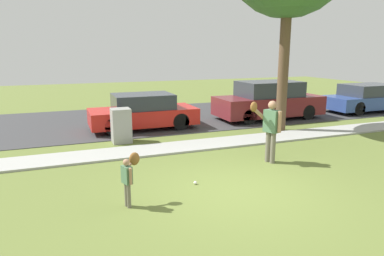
{
  "coord_description": "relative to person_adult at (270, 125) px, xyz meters",
  "views": [
    {
      "loc": [
        -3.39,
        -6.17,
        2.93
      ],
      "look_at": [
        -0.27,
        1.92,
        1.0
      ],
      "focal_mm": 32.46,
      "sensor_mm": 36.0,
      "label": 1
    }
  ],
  "objects": [
    {
      "name": "parked_suv_maroon",
      "position": [
        3.46,
        5.31,
        -0.24
      ],
      "size": [
        4.7,
        1.9,
        1.63
      ],
      "rotation": [
        0.0,
        0.0,
        3.14
      ],
      "color": "maroon",
      "rests_on": "road_surface"
    },
    {
      "name": "utility_cabinet",
      "position": [
        -3.3,
        3.53,
        -0.47
      ],
      "size": [
        0.61,
        0.58,
        1.12
      ],
      "primitive_type": "cube",
      "color": "gray",
      "rests_on": "ground"
    },
    {
      "name": "sidewalk_strip",
      "position": [
        -1.73,
        2.2,
        -1.0
      ],
      "size": [
        36.0,
        1.2,
        0.06
      ],
      "primitive_type": "cube",
      "color": "#A3A39E",
      "rests_on": "ground"
    },
    {
      "name": "road_surface",
      "position": [
        -1.73,
        7.2,
        -1.02
      ],
      "size": [
        36.0,
        6.8,
        0.02
      ],
      "primitive_type": "cube",
      "color": "#38383A",
      "rests_on": "ground"
    },
    {
      "name": "person_adult",
      "position": [
        0.0,
        0.0,
        0.0
      ],
      "size": [
        0.8,
        0.57,
        1.67
      ],
      "rotation": [
        0.0,
        0.0,
        -2.82
      ],
      "color": "#6B6656",
      "rests_on": "ground"
    },
    {
      "name": "ground_plane",
      "position": [
        -1.73,
        2.1,
        -1.03
      ],
      "size": [
        48.0,
        48.0,
        0.0
      ],
      "primitive_type": "plane",
      "color": "olive"
    },
    {
      "name": "person_child",
      "position": [
        -3.98,
        -1.3,
        -0.37
      ],
      "size": [
        0.42,
        0.48,
        1.01
      ],
      "rotation": [
        0.0,
        0.0,
        0.32
      ],
      "color": "#6B6656",
      "rests_on": "ground"
    },
    {
      "name": "baseball",
      "position": [
        -2.41,
        -0.76,
        -0.99
      ],
      "size": [
        0.07,
        0.07,
        0.07
      ],
      "primitive_type": "sphere",
      "color": "white",
      "rests_on": "ground"
    },
    {
      "name": "parked_wagon_blue",
      "position": [
        9.1,
        5.15,
        -0.37
      ],
      "size": [
        4.5,
        1.8,
        1.33
      ],
      "rotation": [
        0.0,
        0.0,
        3.14
      ],
      "color": "#2D478C",
      "rests_on": "road_surface"
    },
    {
      "name": "parked_hatchback_red",
      "position": [
        -2.16,
        5.27,
        -0.37
      ],
      "size": [
        4.0,
        1.75,
        1.33
      ],
      "rotation": [
        0.0,
        0.0,
        3.14
      ],
      "color": "red",
      "rests_on": "road_surface"
    }
  ]
}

